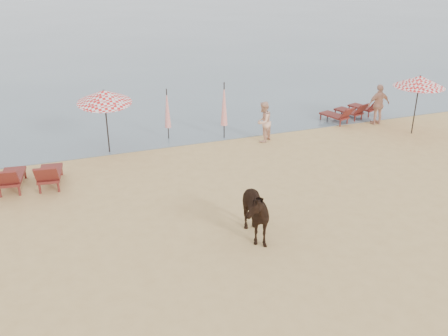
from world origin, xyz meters
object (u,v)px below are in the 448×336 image
object	(u,v)px
cow	(250,211)
umbrella_closed_left	(224,104)
lounger_cluster_left	(10,177)
beachgoer_right_b	(379,104)
umbrella_open_left_b	(104,96)
umbrella_closed_right	(167,109)
beachgoer_right_a	(263,122)
lounger_cluster_right	(352,111)
umbrella_open_right	(420,81)

from	to	relation	value
cow	umbrella_closed_left	bearing A→B (deg)	77.49
lounger_cluster_left	beachgoer_right_b	world-z (taller)	beachgoer_right_b
umbrella_open_left_b	beachgoer_right_b	bearing A→B (deg)	18.75
umbrella_closed_right	beachgoer_right_a	distance (m)	3.93
lounger_cluster_right	umbrella_open_left_b	size ratio (longest dim) A/B	1.15
lounger_cluster_right	cow	world-z (taller)	cow
umbrella_closed_right	lounger_cluster_right	bearing A→B (deg)	-2.09
cow	beachgoer_right_b	world-z (taller)	beachgoer_right_b
beachgoer_right_b	lounger_cluster_right	bearing A→B (deg)	-54.10
cow	umbrella_closed_right	bearing A→B (deg)	93.77
umbrella_closed_right	umbrella_open_right	bearing A→B (deg)	-16.21
umbrella_open_right	umbrella_closed_right	bearing A→B (deg)	139.41
lounger_cluster_left	umbrella_open_right	size ratio (longest dim) A/B	1.32
umbrella_open_right	beachgoer_right_a	xyz separation A→B (m)	(-6.37, 1.33, -1.43)
umbrella_closed_right	umbrella_open_left_b	bearing A→B (deg)	-165.77
lounger_cluster_right	beachgoer_right_a	distance (m)	5.23
lounger_cluster_left	lounger_cluster_right	size ratio (longest dim) A/B	1.12
beachgoer_right_b	umbrella_closed_right	bearing A→B (deg)	-5.95
umbrella_closed_right	beachgoer_right_b	distance (m)	9.40
lounger_cluster_right	umbrella_closed_right	xyz separation A→B (m)	(-8.64, 0.32, 0.92)
beachgoer_right_b	umbrella_open_left_b	bearing A→B (deg)	-1.20
lounger_cluster_right	umbrella_open_right	world-z (taller)	umbrella_open_right
umbrella_open_left_b	beachgoer_right_b	size ratio (longest dim) A/B	1.42
umbrella_open_left_b	umbrella_closed_right	distance (m)	2.76
lounger_cluster_left	umbrella_open_left_b	bearing A→B (deg)	40.64
lounger_cluster_right	beachgoer_right_b	distance (m)	1.29
umbrella_open_left_b	umbrella_closed_right	size ratio (longest dim) A/B	1.20
umbrella_closed_left	umbrella_closed_right	world-z (taller)	umbrella_closed_left
lounger_cluster_right	umbrella_closed_right	distance (m)	8.70
lounger_cluster_left	umbrella_closed_right	xyz separation A→B (m)	(5.99, 2.93, 0.84)
umbrella_open_right	umbrella_closed_left	bearing A→B (deg)	139.62
lounger_cluster_right	beachgoer_right_b	size ratio (longest dim) A/B	1.64
umbrella_closed_left	beachgoer_right_b	world-z (taller)	umbrella_closed_left
lounger_cluster_left	beachgoer_right_a	bearing A→B (deg)	15.41
lounger_cluster_left	beachgoer_right_a	size ratio (longest dim) A/B	2.00
umbrella_open_right	cow	size ratio (longest dim) A/B	1.32
lounger_cluster_left	umbrella_closed_left	bearing A→B (deg)	22.64
umbrella_closed_left	beachgoer_right_b	bearing A→B (deg)	-5.03
cow	beachgoer_right_b	bearing A→B (deg)	39.69
beachgoer_right_b	beachgoer_right_a	bearing A→B (deg)	4.59
umbrella_open_left_b	cow	size ratio (longest dim) A/B	1.36
cow	beachgoer_right_a	xyz separation A→B (m)	(3.39, 6.67, 0.03)
umbrella_open_right	cow	distance (m)	11.21
lounger_cluster_right	umbrella_open_left_b	xyz separation A→B (m)	(-11.16, -0.32, 1.83)
umbrella_closed_left	beachgoer_right_b	size ratio (longest dim) A/B	1.31
lounger_cluster_right	umbrella_open_right	size ratio (longest dim) A/B	1.18
lounger_cluster_left	umbrella_open_right	distance (m)	16.04
umbrella_open_right	beachgoer_right_a	distance (m)	6.66
beachgoer_right_a	umbrella_open_left_b	bearing A→B (deg)	-46.60
lounger_cluster_left	umbrella_closed_left	xyz separation A→B (m)	(8.20, 2.26, 0.98)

